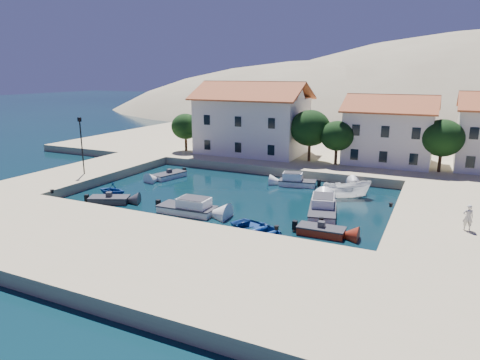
% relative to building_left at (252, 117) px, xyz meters
% --- Properties ---
extents(ground, '(400.00, 400.00, 0.00)m').
position_rel_building_left_xyz_m(ground, '(6.00, -28.00, -5.94)').
color(ground, black).
rests_on(ground, ground).
extents(quay_south, '(52.00, 12.00, 1.00)m').
position_rel_building_left_xyz_m(quay_south, '(6.00, -34.00, -5.44)').
color(quay_south, tan).
rests_on(quay_south, ground).
extents(quay_east, '(11.00, 20.00, 1.00)m').
position_rel_building_left_xyz_m(quay_east, '(26.50, -18.00, -5.44)').
color(quay_east, tan).
rests_on(quay_east, ground).
extents(quay_west, '(8.00, 20.00, 1.00)m').
position_rel_building_left_xyz_m(quay_west, '(-13.00, -18.00, -5.44)').
color(quay_west, tan).
rests_on(quay_west, ground).
extents(quay_north, '(80.00, 36.00, 1.00)m').
position_rel_building_left_xyz_m(quay_north, '(8.00, 10.00, -5.44)').
color(quay_north, tan).
rests_on(quay_north, ground).
extents(hills, '(254.00, 176.00, 99.00)m').
position_rel_building_left_xyz_m(hills, '(26.64, 95.62, -29.34)').
color(hills, gray).
rests_on(hills, ground).
extents(building_left, '(14.70, 9.45, 9.70)m').
position_rel_building_left_xyz_m(building_left, '(0.00, 0.00, 0.00)').
color(building_left, silver).
rests_on(building_left, quay_north).
extents(building_mid, '(10.50, 8.40, 8.30)m').
position_rel_building_left_xyz_m(building_mid, '(18.00, 1.00, -0.71)').
color(building_mid, silver).
rests_on(building_mid, quay_north).
extents(trees, '(37.30, 5.30, 6.45)m').
position_rel_building_left_xyz_m(trees, '(10.51, -2.54, -1.10)').
color(trees, '#382314').
rests_on(trees, quay_north).
extents(lamppost, '(0.35, 0.25, 6.22)m').
position_rel_building_left_xyz_m(lamppost, '(-11.50, -20.00, -1.18)').
color(lamppost, black).
rests_on(lamppost, quay_west).
extents(bollards, '(29.36, 9.56, 0.30)m').
position_rel_building_left_xyz_m(bollards, '(8.80, -24.13, -4.79)').
color(bollards, black).
rests_on(bollards, ground).
extents(motorboat_grey_sw, '(3.97, 2.98, 1.25)m').
position_rel_building_left_xyz_m(motorboat_grey_sw, '(-3.63, -24.82, -5.64)').
color(motorboat_grey_sw, '#323136').
rests_on(motorboat_grey_sw, ground).
extents(cabin_cruiser_south, '(5.18, 2.34, 1.60)m').
position_rel_building_left_xyz_m(cabin_cruiser_south, '(4.51, -24.11, -5.46)').
color(cabin_cruiser_south, white).
rests_on(cabin_cruiser_south, ground).
extents(rowboat_south, '(6.34, 5.62, 1.09)m').
position_rel_building_left_xyz_m(rowboat_south, '(12.32, -26.42, -5.94)').
color(rowboat_south, navy).
rests_on(rowboat_south, ground).
extents(motorboat_red_se, '(3.57, 1.68, 1.25)m').
position_rel_building_left_xyz_m(motorboat_red_se, '(16.47, -24.19, -5.64)').
color(motorboat_red_se, maroon).
rests_on(motorboat_red_se, ground).
extents(cabin_cruiser_east, '(3.44, 5.93, 1.60)m').
position_rel_building_left_xyz_m(cabin_cruiser_east, '(15.30, -19.42, -5.46)').
color(cabin_cruiser_east, white).
rests_on(cabin_cruiser_east, ground).
extents(boat_east, '(5.04, 3.79, 1.84)m').
position_rel_building_left_xyz_m(boat_east, '(16.12, -13.49, -5.94)').
color(boat_east, white).
rests_on(boat_east, ground).
extents(motorboat_white_ne, '(2.62, 3.89, 1.25)m').
position_rel_building_left_xyz_m(motorboat_white_ne, '(16.46, -10.55, -5.64)').
color(motorboat_white_ne, white).
rests_on(motorboat_white_ne, ground).
extents(rowboat_west, '(3.13, 2.73, 1.60)m').
position_rel_building_left_xyz_m(rowboat_west, '(-4.98, -22.92, -5.94)').
color(rowboat_west, navy).
rests_on(rowboat_west, ground).
extents(motorboat_white_west, '(2.72, 4.32, 1.25)m').
position_rel_building_left_xyz_m(motorboat_white_west, '(-4.20, -14.19, -5.64)').
color(motorboat_white_west, white).
rests_on(motorboat_white_west, ground).
extents(cabin_cruiser_north, '(4.17, 2.35, 1.60)m').
position_rel_building_left_xyz_m(cabin_cruiser_north, '(10.35, -11.17, -5.46)').
color(cabin_cruiser_north, white).
rests_on(cabin_cruiser_north, ground).
extents(pedestrian, '(0.76, 0.58, 1.89)m').
position_rel_building_left_xyz_m(pedestrian, '(26.23, -21.34, -3.99)').
color(pedestrian, silver).
rests_on(pedestrian, quay_east).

